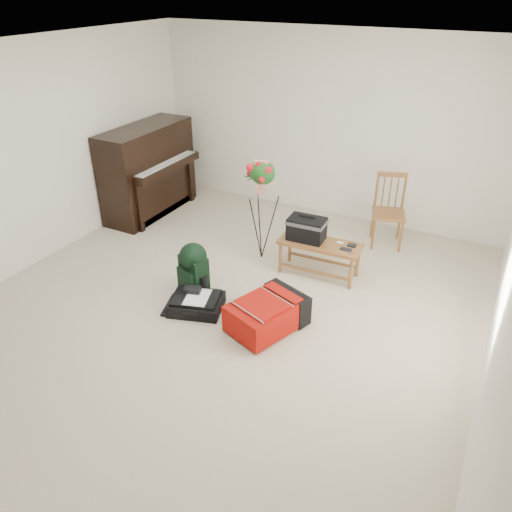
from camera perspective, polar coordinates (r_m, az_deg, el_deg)
The scene contains 11 objects.
floor at distance 5.28m, azimuth -3.54°, elevation -5.81°, with size 5.00×5.50×0.01m, color #BFB399.
ceiling at distance 4.35m, azimuth -4.62°, elevation 22.17°, with size 5.00×5.50×0.01m, color white.
wall_back at distance 7.04m, azimuth 8.04°, elevation 14.44°, with size 5.00×0.04×2.50m, color silver.
wall_left at distance 6.28m, azimuth -24.24°, elevation 10.32°, with size 0.04×5.50×2.50m, color silver.
piano at distance 7.32m, azimuth -12.13°, elevation 9.33°, with size 0.71×1.50×1.25m.
bench at distance 5.66m, azimuth 6.31°, elevation 2.62°, with size 0.94×0.41×0.71m.
dining_chair at distance 6.52m, azimuth 15.00°, elevation 4.93°, with size 0.50×0.50×0.91m.
red_suitcase at distance 4.92m, azimuth 1.53°, elevation -6.32°, with size 0.71×0.88×0.31m.
black_duffel at distance 5.23m, azimuth -6.83°, elevation -5.33°, with size 0.63×0.56×0.22m.
green_backpack at distance 5.34m, azimuth -7.16°, elevation -1.26°, with size 0.35×0.33×0.61m.
flower_stand at distance 5.88m, azimuth 0.67°, elevation 5.15°, with size 0.48×0.48×1.28m.
Camera 1 is at (2.28, -3.66, 3.05)m, focal length 35.00 mm.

